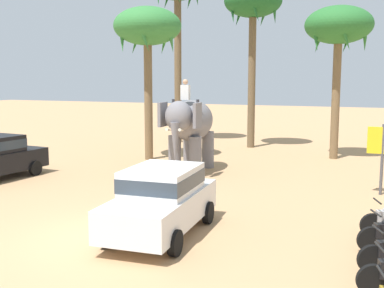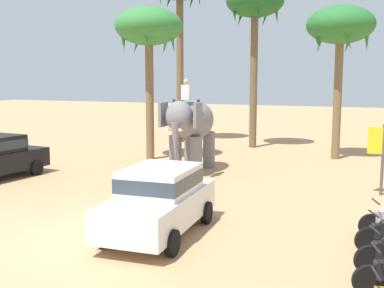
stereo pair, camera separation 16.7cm
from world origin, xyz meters
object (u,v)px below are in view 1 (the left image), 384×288
(car_sedan_foreground, at_px, (162,198))
(palm_tree_near_hut, at_px, (339,29))
(elephant_with_mahout, at_px, (190,125))
(palm_tree_behind_elephant, at_px, (253,6))
(palm_tree_far_back, at_px, (148,30))
(signboard_yellow, at_px, (383,145))

(car_sedan_foreground, distance_m, palm_tree_near_hut, 14.85)
(car_sedan_foreground, distance_m, elephant_with_mahout, 8.23)
(palm_tree_behind_elephant, distance_m, palm_tree_far_back, 7.05)
(car_sedan_foreground, xyz_separation_m, signboard_yellow, (4.99, 6.56, 0.76))
(car_sedan_foreground, bearing_deg, signboard_yellow, 52.73)
(elephant_with_mahout, bearing_deg, palm_tree_behind_elephant, 87.46)
(elephant_with_mahout, height_order, palm_tree_near_hut, palm_tree_near_hut)
(palm_tree_near_hut, xyz_separation_m, palm_tree_far_back, (-8.28, -3.71, -0.07))
(palm_tree_behind_elephant, bearing_deg, elephant_with_mahout, -92.54)
(palm_tree_behind_elephant, bearing_deg, palm_tree_near_hut, -24.51)
(signboard_yellow, bearing_deg, elephant_with_mahout, 170.93)
(palm_tree_near_hut, height_order, signboard_yellow, palm_tree_near_hut)
(car_sedan_foreground, relative_size, palm_tree_behind_elephant, 0.47)
(palm_tree_behind_elephant, xyz_separation_m, palm_tree_near_hut, (4.83, -2.20, -1.61))
(palm_tree_near_hut, relative_size, signboard_yellow, 3.06)
(palm_tree_far_back, bearing_deg, signboard_yellow, -17.45)
(palm_tree_near_hut, bearing_deg, palm_tree_behind_elephant, 155.49)
(palm_tree_behind_elephant, bearing_deg, signboard_yellow, -52.27)
(palm_tree_behind_elephant, xyz_separation_m, signboard_yellow, (7.15, -9.25, -6.17))
(elephant_with_mahout, bearing_deg, signboard_yellow, -9.07)
(elephant_with_mahout, bearing_deg, car_sedan_foreground, -72.01)
(palm_tree_behind_elephant, relative_size, palm_tree_far_back, 1.25)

